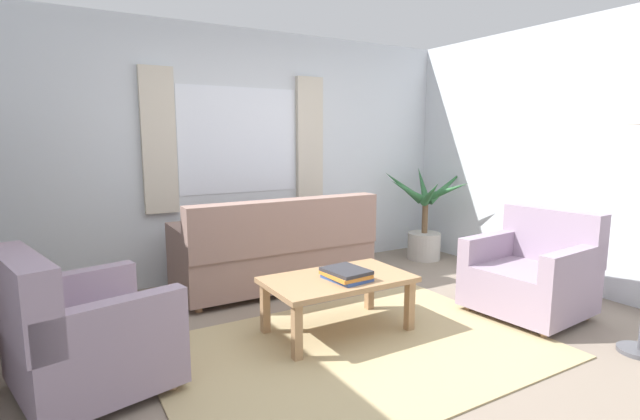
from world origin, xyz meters
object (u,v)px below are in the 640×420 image
at_px(armchair_left, 81,335).
at_px(armchair_right, 533,273).
at_px(couch, 276,252).
at_px(book_stack_on_table, 346,274).
at_px(potted_plant, 425,223).
at_px(coffee_table, 338,284).

bearing_deg(armchair_left, armchair_right, -112.15).
relative_size(couch, book_stack_on_table, 5.26).
xyz_separation_m(armchair_left, potted_plant, (3.86, 1.29, 0.10)).
xyz_separation_m(coffee_table, book_stack_on_table, (0.02, -0.08, 0.10)).
distance_m(armchair_right, potted_plant, 1.89).
relative_size(armchair_left, coffee_table, 0.91).
relative_size(coffee_table, book_stack_on_table, 3.05).
relative_size(couch, armchair_left, 1.89).
bearing_deg(book_stack_on_table, armchair_right, -14.80).
bearing_deg(armchair_left, book_stack_on_table, -106.66).
relative_size(armchair_right, book_stack_on_table, 2.51).
bearing_deg(potted_plant, coffee_table, -147.91).
distance_m(armchair_left, potted_plant, 4.07).
xyz_separation_m(couch, book_stack_on_table, (-0.03, -1.28, 0.11)).
xyz_separation_m(book_stack_on_table, potted_plant, (2.08, 1.40, -0.03)).
bearing_deg(book_stack_on_table, coffee_table, 104.78).
bearing_deg(coffee_table, armchair_right, -17.23).
relative_size(armchair_right, potted_plant, 0.79).
height_order(coffee_table, potted_plant, potted_plant).
bearing_deg(potted_plant, armchair_right, -104.74).
distance_m(armchair_right, book_stack_on_table, 1.66).
bearing_deg(armchair_right, potted_plant, 160.31).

